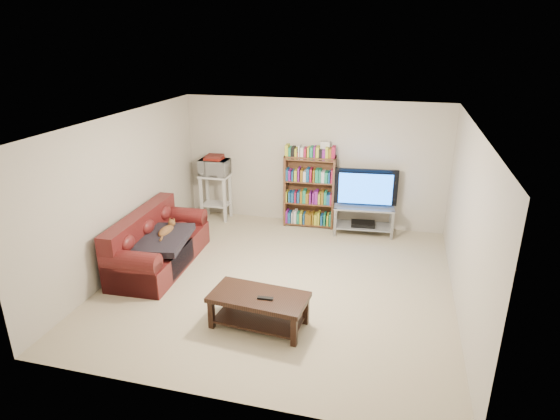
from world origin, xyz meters
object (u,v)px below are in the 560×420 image
(sofa, at_px, (156,247))
(coffee_table, at_px, (259,304))
(bookshelf, at_px, (310,190))
(tv_stand, at_px, (364,215))

(sofa, height_order, coffee_table, sofa)
(sofa, bearing_deg, bookshelf, 45.17)
(tv_stand, distance_m, bookshelf, 1.12)
(sofa, relative_size, tv_stand, 1.85)
(coffee_table, xyz_separation_m, tv_stand, (1.01, 3.31, 0.06))
(tv_stand, relative_size, bookshelf, 0.81)
(sofa, bearing_deg, coffee_table, -32.45)
(bookshelf, bearing_deg, sofa, -135.02)
(tv_stand, bearing_deg, bookshelf, 167.14)
(coffee_table, xyz_separation_m, bookshelf, (-0.04, 3.45, 0.40))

